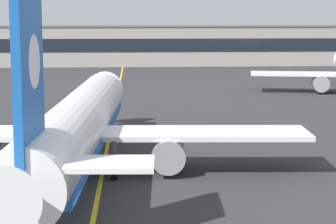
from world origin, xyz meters
The scene contains 3 objects.
taxiway_centreline centered at (0.00, 30.00, 0.00)m, with size 0.30×180.00×0.01m, color yellow.
airliner_foreground centered at (-1.80, 14.79, 3.37)m, with size 32.23×41.52×11.65m.
terminal_building centered at (-7.57, 115.87, 4.47)m, with size 115.78×12.40×8.92m.
Camera 1 is at (1.45, -29.52, 10.74)m, focal length 69.55 mm.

